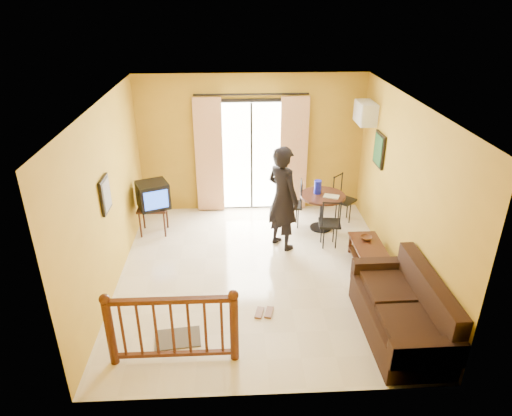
{
  "coord_description": "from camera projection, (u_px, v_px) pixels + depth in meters",
  "views": [
    {
      "loc": [
        -0.36,
        -6.29,
        4.23
      ],
      "look_at": [
        -0.02,
        0.2,
        1.09
      ],
      "focal_mm": 32.0,
      "sensor_mm": 36.0,
      "label": 1
    }
  ],
  "objects": [
    {
      "name": "doormat",
      "position": [
        178.0,
        338.0,
        6.09
      ],
      "size": [
        0.64,
        0.47,
        0.02
      ],
      "primitive_type": "cube",
      "rotation": [
        0.0,
        0.0,
        0.11
      ],
      "color": "#4F493F",
      "rests_on": "ground"
    },
    {
      "name": "television",
      "position": [
        153.0,
        195.0,
        8.42
      ],
      "size": [
        0.69,
        0.66,
        0.49
      ],
      "rotation": [
        0.0,
        0.0,
        0.4
      ],
      "color": "black",
      "rests_on": "tv_table"
    },
    {
      "name": "air_conditioner",
      "position": [
        365.0,
        113.0,
        8.43
      ],
      "size": [
        0.31,
        0.6,
        0.4
      ],
      "color": "white",
      "rests_on": "room_shell"
    },
    {
      "name": "botanical_print",
      "position": [
        379.0,
        150.0,
        8.07
      ],
      "size": [
        0.05,
        0.5,
        0.6
      ],
      "color": "black",
      "rests_on": "room_shell"
    },
    {
      "name": "standing_person",
      "position": [
        283.0,
        198.0,
        7.91
      ],
      "size": [
        0.78,
        0.82,
        1.89
      ],
      "primitive_type": "imported",
      "rotation": [
        0.0,
        0.0,
        2.23
      ],
      "color": "black",
      "rests_on": "ground"
    },
    {
      "name": "coffee_table",
      "position": [
        367.0,
        250.0,
        7.65
      ],
      "size": [
        0.48,
        0.87,
        0.39
      ],
      "color": "black",
      "rests_on": "ground"
    },
    {
      "name": "water_jug",
      "position": [
        318.0,
        187.0,
        8.61
      ],
      "size": [
        0.14,
        0.14,
        0.26
      ],
      "primitive_type": "cylinder",
      "color": "#131AB9",
      "rests_on": "dining_table"
    },
    {
      "name": "ground",
      "position": [
        258.0,
        273.0,
        7.51
      ],
      "size": [
        5.0,
        5.0,
        0.0
      ],
      "primitive_type": "plane",
      "color": "beige",
      "rests_on": "ground"
    },
    {
      "name": "tv_table",
      "position": [
        153.0,
        211.0,
        8.56
      ],
      "size": [
        0.54,
        0.45,
        0.54
      ],
      "color": "black",
      "rests_on": "ground"
    },
    {
      "name": "stair_balustrade",
      "position": [
        172.0,
        325.0,
        5.51
      ],
      "size": [
        1.63,
        0.13,
        1.04
      ],
      "color": "#471E0F",
      "rests_on": "ground"
    },
    {
      "name": "sandals",
      "position": [
        264.0,
        312.0,
        6.57
      ],
      "size": [
        0.3,
        0.27,
        0.03
      ],
      "color": "brown",
      "rests_on": "ground"
    },
    {
      "name": "dining_chairs",
      "position": [
        320.0,
        230.0,
        8.84
      ],
      "size": [
        1.56,
        1.47,
        0.95
      ],
      "color": "black",
      "rests_on": "ground"
    },
    {
      "name": "dining_table",
      "position": [
        322.0,
        202.0,
        8.66
      ],
      "size": [
        0.86,
        0.86,
        0.71
      ],
      "color": "black",
      "rests_on": "ground"
    },
    {
      "name": "bowl",
      "position": [
        366.0,
        238.0,
        7.71
      ],
      "size": [
        0.24,
        0.24,
        0.06
      ],
      "primitive_type": "imported",
      "rotation": [
        0.0,
        0.0,
        0.29
      ],
      "color": "brown",
      "rests_on": "coffee_table"
    },
    {
      "name": "room_shell",
      "position": [
        258.0,
        177.0,
        6.77
      ],
      "size": [
        5.0,
        5.0,
        5.0
      ],
      "color": "white",
      "rests_on": "ground"
    },
    {
      "name": "serving_tray",
      "position": [
        331.0,
        196.0,
        8.51
      ],
      "size": [
        0.33,
        0.27,
        0.02
      ],
      "primitive_type": "cube",
      "rotation": [
        0.0,
        0.0,
        -0.38
      ],
      "color": "beige",
      "rests_on": "dining_table"
    },
    {
      "name": "sofa",
      "position": [
        404.0,
        313.0,
        6.04
      ],
      "size": [
        0.91,
        1.91,
        0.91
      ],
      "rotation": [
        0.0,
        0.0,
        0.01
      ],
      "color": "black",
      "rests_on": "ground"
    },
    {
      "name": "picture_left",
      "position": [
        105.0,
        195.0,
        6.56
      ],
      "size": [
        0.05,
        0.42,
        0.52
      ],
      "color": "black",
      "rests_on": "room_shell"
    },
    {
      "name": "balcony_door",
      "position": [
        252.0,
        156.0,
        9.18
      ],
      "size": [
        2.25,
        0.14,
        2.46
      ],
      "color": "black",
      "rests_on": "ground"
    }
  ]
}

